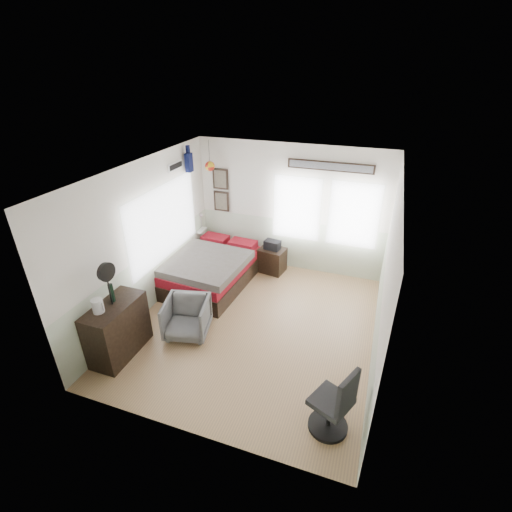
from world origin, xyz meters
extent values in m
cube|color=#9F7756|center=(0.00, 0.00, -0.01)|extent=(4.00, 4.50, 0.01)
cube|color=silver|center=(0.00, 2.25, 1.35)|extent=(4.00, 0.02, 2.70)
cube|color=silver|center=(0.00, -2.25, 1.35)|extent=(4.00, 0.02, 2.70)
cube|color=silver|center=(-2.00, 0.00, 1.35)|extent=(0.02, 4.50, 2.70)
cube|color=silver|center=(2.00, 0.00, 1.35)|extent=(0.02, 4.50, 2.70)
cube|color=white|center=(0.00, 0.00, 2.70)|extent=(4.00, 4.50, 0.02)
cube|color=beige|center=(0.00, 2.24, 0.55)|extent=(4.00, 0.01, 1.10)
cube|color=beige|center=(-1.99, 0.00, 0.55)|extent=(0.01, 4.50, 1.10)
cube|color=beige|center=(1.99, 0.00, 0.55)|extent=(0.01, 4.50, 1.10)
cube|color=silver|center=(-1.96, 0.55, 1.45)|extent=(0.03, 2.20, 1.35)
cube|color=silver|center=(0.15, 2.21, 1.40)|extent=(0.95, 0.03, 1.30)
cube|color=silver|center=(1.30, 2.21, 1.40)|extent=(0.95, 0.03, 1.30)
cube|color=black|center=(-1.55, 2.21, 1.35)|extent=(0.35, 0.03, 0.45)
cube|color=black|center=(-1.55, 2.21, 1.85)|extent=(0.35, 0.03, 0.45)
cube|color=#7F7259|center=(-1.55, 2.20, 1.35)|extent=(0.27, 0.01, 0.37)
cube|color=#7F7259|center=(-1.55, 2.20, 1.85)|extent=(0.27, 0.01, 0.37)
cube|color=black|center=(0.75, 2.21, 2.32)|extent=(1.65, 0.03, 0.18)
cube|color=gray|center=(0.75, 2.20, 2.32)|extent=(1.58, 0.01, 0.13)
cube|color=white|center=(-1.97, 1.15, 2.35)|extent=(0.02, 0.48, 0.14)
sphere|color=red|center=(-1.65, 1.95, 2.18)|extent=(0.20, 0.20, 0.20)
cube|color=black|center=(-1.30, 1.02, 0.16)|extent=(1.58, 2.15, 0.33)
cube|color=maroon|center=(-1.30, 1.02, 0.42)|extent=(1.54, 2.11, 0.18)
cube|color=#615A57|center=(-1.30, 0.80, 0.58)|extent=(1.60, 1.60, 0.14)
cube|color=maroon|center=(-1.64, 1.84, 0.58)|extent=(0.59, 0.39, 0.14)
cube|color=maroon|center=(-0.96, 1.84, 0.58)|extent=(0.59, 0.39, 0.14)
cube|color=black|center=(-1.74, -1.33, 0.45)|extent=(0.48, 1.00, 0.90)
imported|color=#595959|center=(-0.97, -0.57, 0.33)|extent=(0.85, 0.86, 0.65)
cube|color=black|center=(-0.27, 1.91, 0.27)|extent=(0.60, 0.51, 0.54)
cylinder|color=black|center=(1.57, -1.60, 0.02)|extent=(0.50, 0.50, 0.05)
cylinder|color=black|center=(1.57, -1.60, 0.24)|extent=(0.06, 0.06, 0.38)
cube|color=#343335|center=(1.57, -1.60, 0.46)|extent=(0.58, 0.58, 0.08)
cube|color=#343335|center=(1.74, -1.68, 0.75)|extent=(0.22, 0.39, 0.50)
cylinder|color=silver|center=(-1.81, -1.53, 1.01)|extent=(0.16, 0.16, 0.21)
cube|color=silver|center=(-1.71, -1.53, 1.02)|extent=(0.02, 0.02, 0.13)
cylinder|color=black|center=(-1.80, -1.23, 1.05)|extent=(0.07, 0.07, 0.29)
cylinder|color=black|center=(-1.75, -1.30, 1.17)|extent=(0.02, 0.02, 0.54)
cylinder|color=black|center=(-1.75, -1.30, 1.46)|extent=(0.08, 0.27, 0.27)
cylinder|color=black|center=(-1.72, -1.30, 1.46)|extent=(0.05, 0.29, 0.29)
cube|color=black|center=(-0.27, 1.91, 0.63)|extent=(0.35, 0.26, 0.19)
camera|label=1|loc=(1.76, -4.84, 4.10)|focal=26.00mm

